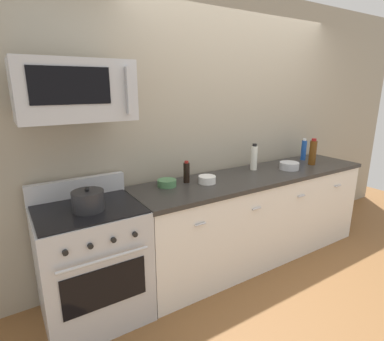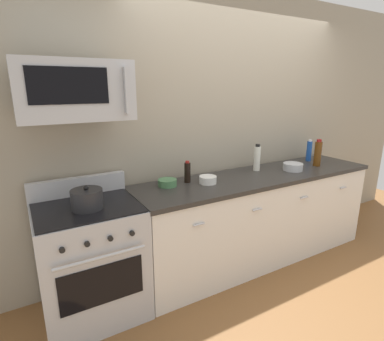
{
  "view_description": "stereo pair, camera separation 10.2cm",
  "coord_description": "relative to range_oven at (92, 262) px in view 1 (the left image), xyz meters",
  "views": [
    {
      "loc": [
        -2.16,
        -2.18,
        1.78
      ],
      "look_at": [
        -0.82,
        -0.05,
        1.09
      ],
      "focal_mm": 28.83,
      "sensor_mm": 36.0,
      "label": 1
    },
    {
      "loc": [
        -2.07,
        -2.23,
        1.78
      ],
      "look_at": [
        -0.82,
        -0.05,
        1.09
      ],
      "focal_mm": 28.83,
      "sensor_mm": 36.0,
      "label": 2
    }
  ],
  "objects": [
    {
      "name": "bottle_wine_amber",
      "position": [
        2.48,
        -0.05,
        0.59
      ],
      "size": [
        0.08,
        0.08,
        0.3
      ],
      "color": "#59330F",
      "rests_on": "countertop_slab"
    },
    {
      "name": "bowl_green_glaze",
      "position": [
        0.73,
        0.14,
        0.48
      ],
      "size": [
        0.17,
        0.17,
        0.06
      ],
      "color": "#477A4C",
      "rests_on": "countertop_slab"
    },
    {
      "name": "bowl_steel_prep",
      "position": [
        2.11,
        -0.05,
        0.49
      ],
      "size": [
        0.2,
        0.2,
        0.08
      ],
      "color": "#B2B5BA",
      "rests_on": "countertop_slab"
    },
    {
      "name": "bottle_vinegar_white",
      "position": [
        1.77,
        0.14,
        0.58
      ],
      "size": [
        0.07,
        0.07,
        0.28
      ],
      "color": "silver",
      "rests_on": "countertop_slab"
    },
    {
      "name": "microwave",
      "position": [
        0.0,
        0.04,
        1.28
      ],
      "size": [
        0.74,
        0.44,
        0.4
      ],
      "color": "#B7BABF"
    },
    {
      "name": "bottle_soy_sauce_dark",
      "position": [
        0.94,
        0.14,
        0.55
      ],
      "size": [
        0.06,
        0.06,
        0.2
      ],
      "color": "black",
      "rests_on": "countertop_slab"
    },
    {
      "name": "back_wall",
      "position": [
        1.69,
        0.41,
        0.88
      ],
      "size": [
        5.72,
        0.1,
        2.7
      ],
      "primitive_type": "cube",
      "color": "#9E937F",
      "rests_on": "ground_plane"
    },
    {
      "name": "counter_unit",
      "position": [
        1.69,
        -0.0,
        -0.01
      ],
      "size": [
        2.63,
        0.66,
        0.92
      ],
      "color": "silver",
      "rests_on": "ground_plane"
    },
    {
      "name": "bottle_soda_blue",
      "position": [
        2.6,
        0.16,
        0.57
      ],
      "size": [
        0.06,
        0.06,
        0.26
      ],
      "color": "#1E4CA5",
      "rests_on": "countertop_slab"
    },
    {
      "name": "ground_plane",
      "position": [
        1.69,
        -0.0,
        -0.47
      ],
      "size": [
        6.86,
        6.86,
        0.0
      ],
      "primitive_type": "plane",
      "color": "brown"
    },
    {
      "name": "range_oven",
      "position": [
        0.0,
        0.0,
        0.0
      ],
      "size": [
        0.76,
        0.69,
        1.07
      ],
      "color": "#B7BABF",
      "rests_on": "ground_plane"
    },
    {
      "name": "bowl_white_ceramic",
      "position": [
        1.08,
        0.02,
        0.49
      ],
      "size": [
        0.16,
        0.16,
        0.07
      ],
      "color": "white",
      "rests_on": "countertop_slab"
    },
    {
      "name": "stockpot",
      "position": [
        0.0,
        -0.05,
        0.53
      ],
      "size": [
        0.22,
        0.22,
        0.18
      ],
      "color": "#262628",
      "rests_on": "range_oven"
    }
  ]
}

